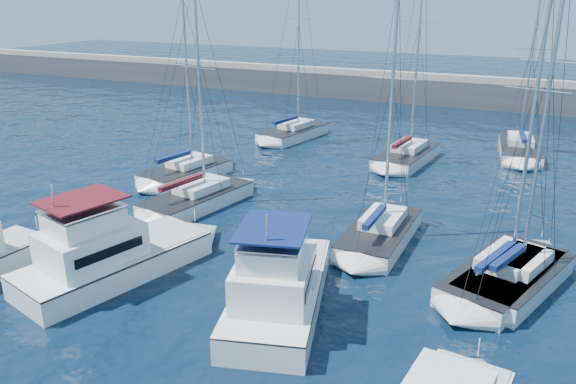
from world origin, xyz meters
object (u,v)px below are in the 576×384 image
at_px(sailboat_mid_b, 197,199).
at_px(sailboat_mid_e, 515,276).
at_px(sailboat_mid_a, 186,172).
at_px(sailboat_mid_d, 504,275).
at_px(sailboat_back_a, 294,132).
at_px(motor_yacht_port_inner, 107,256).
at_px(motor_yacht_stbd_inner, 278,288).
at_px(sailboat_mid_c, 380,233).
at_px(sailboat_back_c, 519,149).
at_px(sailboat_back_b, 407,155).

bearing_deg(sailboat_mid_b, sailboat_mid_e, 3.33).
bearing_deg(sailboat_mid_b, sailboat_mid_a, 142.71).
relative_size(sailboat_mid_d, sailboat_back_a, 0.83).
bearing_deg(motor_yacht_port_inner, sailboat_mid_b, 113.79).
relative_size(sailboat_mid_a, sailboat_mid_e, 0.80).
bearing_deg(sailboat_mid_a, sailboat_mid_d, -6.38).
height_order(motor_yacht_stbd_inner, sailboat_mid_b, sailboat_mid_b).
relative_size(sailboat_mid_a, sailboat_mid_c, 0.93).
distance_m(motor_yacht_stbd_inner, sailboat_mid_a, 19.38).
bearing_deg(sailboat_back_c, sailboat_mid_b, -136.46).
relative_size(sailboat_mid_d, sailboat_back_b, 0.83).
distance_m(motor_yacht_port_inner, motor_yacht_stbd_inner, 8.65).
bearing_deg(sailboat_mid_c, sailboat_mid_b, 178.43).
bearing_deg(sailboat_mid_a, sailboat_back_a, 92.82).
relative_size(sailboat_mid_e, sailboat_back_b, 0.94).
height_order(sailboat_mid_a, sailboat_mid_d, sailboat_mid_d).
relative_size(motor_yacht_port_inner, sailboat_mid_d, 0.68).
bearing_deg(sailboat_mid_e, motor_yacht_stbd_inner, -125.38).
bearing_deg(sailboat_back_b, sailboat_mid_a, -133.95).
xyz_separation_m(motor_yacht_stbd_inner, sailboat_mid_e, (9.00, 6.45, -0.57)).
height_order(sailboat_mid_a, sailboat_back_a, sailboat_back_a).
distance_m(sailboat_mid_e, sailboat_back_b, 20.39).
relative_size(motor_yacht_port_inner, sailboat_back_c, 0.71).
distance_m(motor_yacht_port_inner, sailboat_mid_a, 15.16).
relative_size(motor_yacht_stbd_inner, sailboat_mid_c, 0.69).
height_order(sailboat_mid_c, sailboat_back_a, sailboat_back_a).
bearing_deg(sailboat_mid_a, motor_yacht_stbd_inner, -33.05).
height_order(sailboat_mid_a, sailboat_mid_b, sailboat_mid_b).
bearing_deg(sailboat_back_a, sailboat_mid_b, -73.08).
relative_size(motor_yacht_stbd_inner, sailboat_back_b, 0.56).
bearing_deg(sailboat_mid_d, sailboat_back_a, 151.32).
distance_m(motor_yacht_stbd_inner, sailboat_mid_c, 8.92).
xyz_separation_m(sailboat_mid_c, sailboat_back_b, (-2.37, 15.88, 0.03)).
bearing_deg(motor_yacht_stbd_inner, sailboat_mid_c, 61.61).
xyz_separation_m(sailboat_mid_c, sailboat_mid_d, (6.55, -2.22, -0.01)).
bearing_deg(sailboat_mid_a, sailboat_mid_c, -5.78).
relative_size(motor_yacht_stbd_inner, sailboat_mid_b, 0.70).
height_order(sailboat_mid_d, sailboat_mid_e, sailboat_mid_e).
bearing_deg(motor_yacht_port_inner, sailboat_mid_d, 37.92).
xyz_separation_m(motor_yacht_stbd_inner, sailboat_mid_a, (-13.94, 13.45, -0.62)).
bearing_deg(motor_yacht_stbd_inner, motor_yacht_port_inner, 169.30).
height_order(sailboat_mid_e, sailboat_back_a, sailboat_back_a).
bearing_deg(motor_yacht_stbd_inner, sailboat_mid_b, 122.44).
bearing_deg(sailboat_mid_c, sailboat_back_a, 126.30).
bearing_deg(sailboat_back_b, motor_yacht_stbd_inner, -82.36).
relative_size(sailboat_mid_d, sailboat_mid_e, 0.88).
distance_m(sailboat_mid_c, sailboat_back_c, 22.67).
relative_size(sailboat_back_a, sailboat_back_c, 1.26).
bearing_deg(sailboat_back_a, sailboat_mid_d, -34.89).
xyz_separation_m(motor_yacht_port_inner, sailboat_mid_e, (17.62, 7.18, -0.57)).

